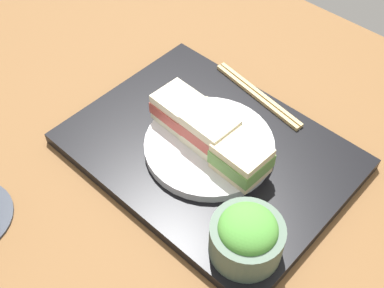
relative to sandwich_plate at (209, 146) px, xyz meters
The scene contains 8 objects.
ground_plane 6.38cm from the sandwich_plate, behind, with size 140.00×100.00×3.00cm, color brown.
serving_tray 1.87cm from the sandwich_plate, 43.06° to the right, with size 44.09×33.28×2.12cm, color black.
sandwich_plate is the anchor object (origin of this frame).
sandwich_near 7.75cm from the sandwich_plate, behind, with size 8.02×6.91×5.10cm.
sandwich_middle 3.58cm from the sandwich_plate, ahead, with size 8.01×6.67×5.61cm.
sandwich_far 7.74cm from the sandwich_plate, ahead, with size 7.83×6.98×5.07cm.
salad_bowl 19.00cm from the sandwich_plate, 146.70° to the left, with size 10.13×10.13×7.70cm.
chopsticks_pair 15.25cm from the sandwich_plate, 83.31° to the right, with size 20.49×4.67×0.70cm.
Camera 1 is at (-28.12, 38.58, 62.97)cm, focal length 45.67 mm.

